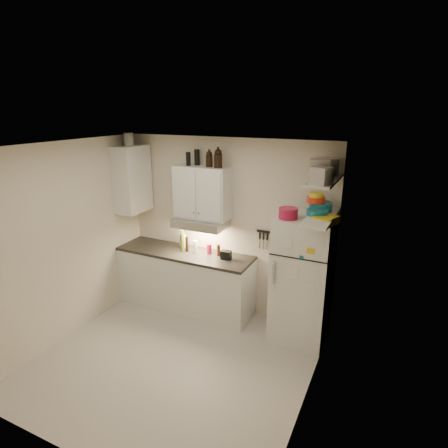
% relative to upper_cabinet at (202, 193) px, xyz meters
% --- Properties ---
extents(floor, '(3.20, 3.00, 0.02)m').
position_rel_upper_cabinet_xyz_m(floor, '(0.30, -1.33, -1.84)').
color(floor, '#BCB6AE').
rests_on(floor, ground).
extents(ceiling, '(3.20, 3.00, 0.02)m').
position_rel_upper_cabinet_xyz_m(ceiling, '(0.30, -1.33, 0.78)').
color(ceiling, white).
rests_on(ceiling, ground).
extents(back_wall, '(3.20, 0.02, 2.60)m').
position_rel_upper_cabinet_xyz_m(back_wall, '(0.30, 0.18, -0.53)').
color(back_wall, beige).
rests_on(back_wall, ground).
extents(left_wall, '(0.02, 3.00, 2.60)m').
position_rel_upper_cabinet_xyz_m(left_wall, '(-1.31, -1.33, -0.53)').
color(left_wall, beige).
rests_on(left_wall, ground).
extents(right_wall, '(0.02, 3.00, 2.60)m').
position_rel_upper_cabinet_xyz_m(right_wall, '(1.91, -1.33, -0.53)').
color(right_wall, beige).
rests_on(right_wall, ground).
extents(base_cabinet, '(2.10, 0.60, 0.88)m').
position_rel_upper_cabinet_xyz_m(base_cabinet, '(-0.25, -0.14, -1.39)').
color(base_cabinet, white).
rests_on(base_cabinet, floor).
extents(countertop, '(2.10, 0.62, 0.04)m').
position_rel_upper_cabinet_xyz_m(countertop, '(-0.25, -0.14, -0.93)').
color(countertop, '#292623').
rests_on(countertop, base_cabinet).
extents(upper_cabinet, '(0.80, 0.33, 0.75)m').
position_rel_upper_cabinet_xyz_m(upper_cabinet, '(0.00, 0.00, 0.00)').
color(upper_cabinet, white).
rests_on(upper_cabinet, back_wall).
extents(side_cabinet, '(0.33, 0.55, 1.00)m').
position_rel_upper_cabinet_xyz_m(side_cabinet, '(-1.14, -0.14, 0.12)').
color(side_cabinet, white).
rests_on(side_cabinet, left_wall).
extents(range_hood, '(0.76, 0.46, 0.12)m').
position_rel_upper_cabinet_xyz_m(range_hood, '(0.00, -0.06, -0.44)').
color(range_hood, silver).
rests_on(range_hood, back_wall).
extents(fridge, '(0.70, 0.68, 1.70)m').
position_rel_upper_cabinet_xyz_m(fridge, '(1.55, -0.18, -0.98)').
color(fridge, silver).
rests_on(fridge, floor).
extents(shelf_hi, '(0.30, 0.95, 0.03)m').
position_rel_upper_cabinet_xyz_m(shelf_hi, '(1.75, -0.31, 0.38)').
color(shelf_hi, white).
rests_on(shelf_hi, right_wall).
extents(shelf_lo, '(0.30, 0.95, 0.03)m').
position_rel_upper_cabinet_xyz_m(shelf_lo, '(1.75, -0.31, -0.07)').
color(shelf_lo, white).
rests_on(shelf_lo, right_wall).
extents(knife_strip, '(0.42, 0.02, 0.03)m').
position_rel_upper_cabinet_xyz_m(knife_strip, '(1.00, 0.15, -0.51)').
color(knife_strip, black).
rests_on(knife_strip, back_wall).
extents(dutch_oven, '(0.27, 0.27, 0.13)m').
position_rel_upper_cabinet_xyz_m(dutch_oven, '(1.36, -0.33, -0.06)').
color(dutch_oven, '#AE143B').
rests_on(dutch_oven, fridge).
extents(book_stack, '(0.30, 0.33, 0.09)m').
position_rel_upper_cabinet_xyz_m(book_stack, '(1.82, -0.36, -0.08)').
color(book_stack, gold).
rests_on(book_stack, fridge).
extents(spice_jar, '(0.09, 0.09, 0.11)m').
position_rel_upper_cabinet_xyz_m(spice_jar, '(1.67, -0.19, -0.07)').
color(spice_jar, silver).
rests_on(spice_jar, fridge).
extents(stock_pot, '(0.36, 0.36, 0.20)m').
position_rel_upper_cabinet_xyz_m(stock_pot, '(1.72, -0.06, 0.49)').
color(stock_pot, silver).
rests_on(stock_pot, shelf_hi).
extents(tin_a, '(0.25, 0.24, 0.22)m').
position_rel_upper_cabinet_xyz_m(tin_a, '(1.70, -0.33, 0.50)').
color(tin_a, '#AAAAAD').
rests_on(tin_a, shelf_hi).
extents(tin_b, '(0.24, 0.24, 0.19)m').
position_rel_upper_cabinet_xyz_m(tin_b, '(1.78, -0.66, 0.48)').
color(tin_b, '#AAAAAD').
rests_on(tin_b, shelf_hi).
extents(bowl_teal, '(0.28, 0.28, 0.11)m').
position_rel_upper_cabinet_xyz_m(bowl_teal, '(1.69, -0.08, 0.01)').
color(bowl_teal, '#156A77').
rests_on(bowl_teal, shelf_lo).
extents(bowl_orange, '(0.22, 0.22, 0.07)m').
position_rel_upper_cabinet_xyz_m(bowl_orange, '(1.64, -0.13, 0.09)').
color(bowl_orange, red).
rests_on(bowl_orange, bowl_teal).
extents(bowl_yellow, '(0.17, 0.17, 0.06)m').
position_rel_upper_cabinet_xyz_m(bowl_yellow, '(1.64, -0.13, 0.16)').
color(bowl_yellow, yellow).
rests_on(bowl_yellow, bowl_orange).
extents(plates, '(0.28, 0.28, 0.06)m').
position_rel_upper_cabinet_xyz_m(plates, '(1.70, -0.28, -0.02)').
color(plates, '#156A77').
rests_on(plates, shelf_lo).
extents(growler_a, '(0.10, 0.10, 0.22)m').
position_rel_upper_cabinet_xyz_m(growler_a, '(0.12, -0.01, 0.49)').
color(growler_a, black).
rests_on(growler_a, upper_cabinet).
extents(growler_b, '(0.14, 0.14, 0.26)m').
position_rel_upper_cabinet_xyz_m(growler_b, '(0.27, -0.03, 0.51)').
color(growler_b, black).
rests_on(growler_b, upper_cabinet).
extents(thermos_a, '(0.09, 0.09, 0.22)m').
position_rel_upper_cabinet_xyz_m(thermos_a, '(-0.12, 0.08, 0.49)').
color(thermos_a, black).
rests_on(thermos_a, upper_cabinet).
extents(thermos_b, '(0.09, 0.09, 0.19)m').
position_rel_upper_cabinet_xyz_m(thermos_b, '(-0.20, -0.02, 0.47)').
color(thermos_b, black).
rests_on(thermos_b, upper_cabinet).
extents(side_jar, '(0.15, 0.15, 0.18)m').
position_rel_upper_cabinet_xyz_m(side_jar, '(-1.15, -0.12, 0.72)').
color(side_jar, silver).
rests_on(side_jar, side_cabinet).
extents(soap_bottle, '(0.16, 0.16, 0.33)m').
position_rel_upper_cabinet_xyz_m(soap_bottle, '(-0.36, 0.02, -0.74)').
color(soap_bottle, white).
rests_on(soap_bottle, countertop).
extents(pepper_mill, '(0.06, 0.06, 0.17)m').
position_rel_upper_cabinet_xyz_m(pepper_mill, '(0.27, -0.05, -0.82)').
color(pepper_mill, maroon).
rests_on(pepper_mill, countertop).
extents(oil_bottle, '(0.06, 0.06, 0.28)m').
position_rel_upper_cabinet_xyz_m(oil_bottle, '(-0.29, -0.12, -0.76)').
color(oil_bottle, '#626D1B').
rests_on(oil_bottle, countertop).
extents(vinegar_bottle, '(0.05, 0.05, 0.23)m').
position_rel_upper_cabinet_xyz_m(vinegar_bottle, '(-0.22, -0.10, -0.79)').
color(vinegar_bottle, black).
rests_on(vinegar_bottle, countertop).
extents(clear_bottle, '(0.07, 0.07, 0.19)m').
position_rel_upper_cabinet_xyz_m(clear_bottle, '(-0.08, -0.10, -0.81)').
color(clear_bottle, silver).
rests_on(clear_bottle, countertop).
extents(red_jar, '(0.09, 0.09, 0.15)m').
position_rel_upper_cabinet_xyz_m(red_jar, '(0.12, -0.03, -0.83)').
color(red_jar, '#AE143B').
rests_on(red_jar, countertop).
extents(caddy, '(0.15, 0.11, 0.12)m').
position_rel_upper_cabinet_xyz_m(caddy, '(0.43, -0.12, -0.84)').
color(caddy, black).
rests_on(caddy, countertop).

